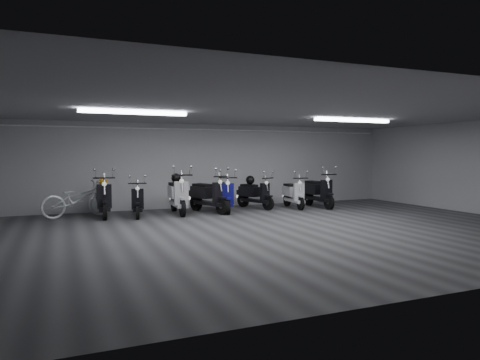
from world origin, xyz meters
name	(u,v)px	position (x,y,z in m)	size (l,w,h in m)	color
floor	(272,231)	(0.00, 0.00, -0.01)	(14.00, 10.00, 0.01)	#38383B
ceiling	(273,110)	(0.00, 0.00, 2.80)	(14.00, 10.00, 0.01)	gray
back_wall	(206,166)	(0.00, 5.00, 1.40)	(14.00, 0.01, 2.80)	#B0B0B3
front_wall	(451,185)	(0.00, -5.00, 1.40)	(14.00, 0.01, 2.80)	#B0B0B3
fluor_strip_left	(134,112)	(-3.00, 1.00, 2.74)	(2.40, 0.18, 0.08)	white
fluor_strip_right	(353,120)	(3.00, 1.00, 2.74)	(2.40, 0.18, 0.08)	white
conduit	(207,130)	(0.00, 4.92, 2.62)	(0.05, 0.05, 13.60)	white
scooter_0	(104,192)	(-3.45, 3.79, 0.72)	(0.64, 1.92, 1.43)	black
scooter_1	(138,195)	(-2.54, 3.50, 0.62)	(0.55, 1.66, 1.24)	black
scooter_2	(178,189)	(-1.34, 3.62, 0.74)	(0.67, 2.00, 1.49)	#BCBCC0
scooter_3	(209,190)	(-0.39, 3.56, 0.71)	(0.63, 1.90, 1.41)	black
scooter_4	(226,190)	(0.18, 3.54, 0.68)	(0.61, 1.82, 1.36)	navy
scooter_5	(255,189)	(1.34, 3.90, 0.64)	(0.57, 1.71, 1.28)	black
scooter_6	(294,189)	(2.57, 3.53, 0.64)	(0.57, 1.71, 1.28)	silver
scooter_7	(318,187)	(3.43, 3.37, 0.71)	(0.63, 1.90, 1.42)	black
bicycle	(77,195)	(-4.15, 4.06, 0.63)	(0.69, 1.96, 1.27)	silver
helmet_0	(176,178)	(-1.32, 3.90, 1.07)	(0.29, 0.29, 0.29)	black
helmet_1	(103,182)	(-3.44, 4.05, 1.00)	(0.23, 0.23, 0.23)	orange
helmet_2	(250,180)	(1.25, 4.12, 0.94)	(0.29, 0.29, 0.29)	black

